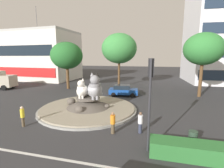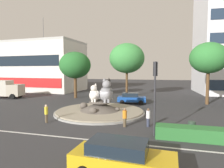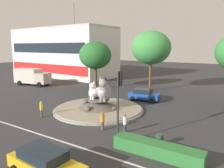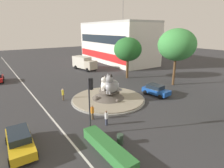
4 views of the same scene
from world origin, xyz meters
The scene contains 17 objects.
ground_plane centered at (0.00, 0.00, 0.00)m, with size 160.00×160.00×0.00m, color #333335.
lane_centreline centered at (0.00, -8.26, 0.00)m, with size 112.00×0.20×0.01m, color silver.
roundabout_island centered at (-0.02, 0.00, 0.42)m, with size 10.20×10.20×1.28m.
cat_statue_white centered at (-0.68, 0.07, 2.06)m, with size 1.56×2.25×2.13m.
cat_statue_grey centered at (0.76, 0.08, 2.29)m, with size 2.27×3.03×2.75m.
traffic_light_mast centered at (6.34, -6.16, 3.78)m, with size 0.33×0.46×5.46m.
shophouse_block centered at (-25.66, 20.09, 5.79)m, with size 28.07×12.42×16.64m.
clipped_hedge_strip centered at (9.47, -6.43, 0.45)m, with size 6.07×1.20×0.90m, color #2D7033.
broadleaf_tree_behind_island centered at (0.62, 13.51, 6.99)m, with size 6.29×6.29×9.68m.
third_tree_left centered at (-7.80, 9.89, 5.72)m, with size 5.41×5.41×8.05m.
pedestrian_yellow_shirt centered at (-3.45, -5.22, 0.91)m, with size 0.30×0.30×1.69m.
pedestrian_white_shirt centered at (5.73, -4.09, 0.84)m, with size 0.35×0.35×1.60m.
pedestrian_orange_shirt centered at (3.80, -4.65, 0.85)m, with size 0.36×0.36×1.62m.
sedan_on_far_lane centered at (2.53, 6.88, 0.82)m, with size 4.20×2.39×1.58m.
parked_car_right centered at (5.10, -12.05, 0.84)m, with size 4.85×2.19×1.61m.
delivery_box_truck centered at (-20.23, 6.48, 1.66)m, with size 7.26×3.63×3.10m.
litter_bin centered at (9.10, -4.90, 0.45)m, with size 0.56×0.56×0.90m.
Camera 3 is at (14.18, -19.36, 7.22)m, focal length 34.71 mm.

